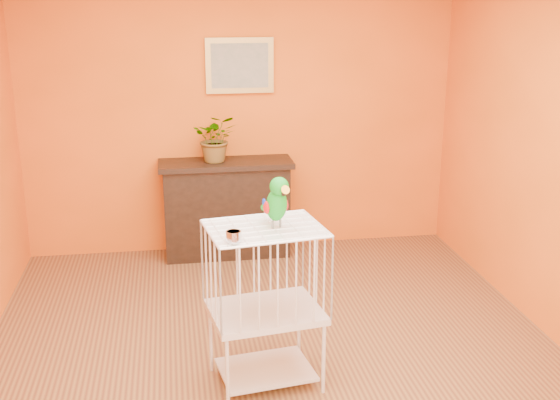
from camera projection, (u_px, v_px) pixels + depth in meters
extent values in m
plane|color=brown|center=(277.00, 360.00, 4.77)|extent=(4.50, 4.50, 0.00)
plane|color=orange|center=(240.00, 114.00, 6.52)|extent=(4.00, 0.00, 4.00)
plane|color=orange|center=(382.00, 351.00, 2.26)|extent=(4.00, 0.00, 4.00)
cube|color=black|center=(227.00, 211.00, 6.55)|extent=(1.15, 0.38, 0.86)
cube|color=black|center=(226.00, 164.00, 6.41)|extent=(1.22, 0.44, 0.05)
cube|color=black|center=(228.00, 216.00, 6.38)|extent=(0.80, 0.02, 0.43)
cube|color=brown|center=(202.00, 223.00, 6.49)|extent=(0.05, 0.17, 0.27)
cube|color=#284B25|center=(210.00, 223.00, 6.50)|extent=(0.05, 0.17, 0.27)
cube|color=brown|center=(219.00, 223.00, 6.52)|extent=(0.05, 0.17, 0.27)
cube|color=#284B25|center=(229.00, 222.00, 6.53)|extent=(0.05, 0.17, 0.27)
cube|color=brown|center=(240.00, 222.00, 6.55)|extent=(0.05, 0.17, 0.27)
imported|color=#26722D|center=(216.00, 144.00, 6.30)|extent=(0.43, 0.47, 0.34)
cube|color=#B0893E|center=(240.00, 66.00, 6.36)|extent=(0.62, 0.03, 0.50)
cube|color=gray|center=(240.00, 66.00, 6.34)|extent=(0.52, 0.01, 0.40)
cube|color=beige|center=(266.00, 370.00, 4.49)|extent=(0.63, 0.52, 0.02)
cube|color=beige|center=(265.00, 312.00, 4.37)|extent=(0.75, 0.62, 0.04)
cube|color=beige|center=(265.00, 228.00, 4.21)|extent=(0.75, 0.62, 0.01)
cylinder|color=beige|center=(227.00, 375.00, 4.14)|extent=(0.02, 0.02, 0.47)
cylinder|color=beige|center=(324.00, 359.00, 4.32)|extent=(0.02, 0.02, 0.47)
cylinder|color=beige|center=(211.00, 339.00, 4.57)|extent=(0.02, 0.02, 0.47)
cylinder|color=beige|center=(299.00, 326.00, 4.75)|extent=(0.02, 0.02, 0.47)
cylinder|color=silver|center=(234.00, 236.00, 3.95)|extent=(0.09, 0.09, 0.06)
cylinder|color=#59544C|center=(273.00, 225.00, 4.20)|extent=(0.01, 0.01, 0.05)
cylinder|color=#59544C|center=(280.00, 223.00, 4.22)|extent=(0.01, 0.01, 0.05)
ellipsoid|color=#0B861B|center=(277.00, 205.00, 4.18)|extent=(0.17, 0.21, 0.23)
ellipsoid|color=#0B861B|center=(279.00, 186.00, 4.11)|extent=(0.14, 0.15, 0.11)
cone|color=orange|center=(284.00, 191.00, 4.07)|extent=(0.07, 0.09, 0.07)
cone|color=black|center=(282.00, 194.00, 4.09)|extent=(0.04, 0.04, 0.03)
sphere|color=black|center=(275.00, 186.00, 4.07)|extent=(0.02, 0.02, 0.02)
sphere|color=black|center=(287.00, 184.00, 4.11)|extent=(0.02, 0.02, 0.02)
ellipsoid|color=#A50C0C|center=(266.00, 207.00, 4.16)|extent=(0.05, 0.07, 0.08)
ellipsoid|color=navy|center=(285.00, 205.00, 4.22)|extent=(0.05, 0.07, 0.08)
cone|color=#0B861B|center=(271.00, 214.00, 4.26)|extent=(0.12, 0.17, 0.13)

